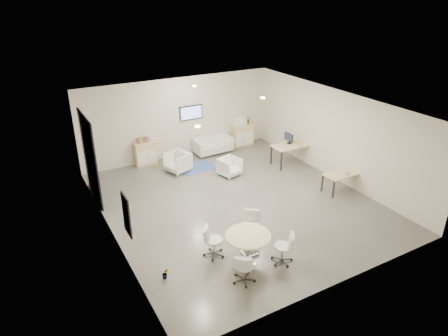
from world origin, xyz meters
TOP-DOWN VIEW (x-y plane):
  - room_shell at (0.00, 0.00)m, footprint 9.60×10.60m
  - glass_door at (-3.95, 2.51)m, footprint 0.09×1.90m
  - artwork at (-3.97, -1.60)m, footprint 0.05×0.54m
  - wall_tv at (0.50, 4.46)m, footprint 0.98×0.06m
  - ceiling_spots at (-0.20, 0.83)m, footprint 3.14×4.14m
  - sideboard_left at (-1.59, 4.26)m, footprint 0.83×0.43m
  - sideboard_right at (2.79, 4.24)m, footprint 0.96×0.46m
  - books at (-1.63, 4.26)m, footprint 0.48×0.14m
  - printer at (2.66, 4.25)m, footprint 0.57×0.50m
  - loveseat at (1.26, 4.10)m, footprint 1.61×0.85m
  - blue_rug at (0.00, 3.04)m, footprint 1.45×1.05m
  - armchair_left at (-0.74, 3.09)m, footprint 0.96×1.00m
  - armchair_right at (0.80, 1.86)m, footprint 0.86×0.83m
  - desk_rear at (3.41, 1.60)m, footprint 1.55×0.82m
  - desk_front at (3.49, -1.04)m, footprint 1.27×0.65m
  - monitor at (3.37, 1.75)m, footprint 0.20×0.50m
  - round_table at (-1.26, -2.65)m, footprint 1.17×1.17m
  - meeting_chairs at (-1.26, -2.65)m, footprint 2.19×2.19m
  - plant_cabinet at (3.08, 4.25)m, footprint 0.38×0.39m
  - plant_floor at (-3.40, -2.35)m, footprint 0.24×0.33m
  - cup at (3.54, -1.20)m, footprint 0.14×0.13m

SIDE VIEW (x-z plane):
  - blue_rug at x=0.00m, z-range 0.00..0.01m
  - plant_floor at x=-3.40m, z-range 0.00..0.13m
  - loveseat at x=1.26m, z-range 0.03..0.62m
  - armchair_right at x=0.80m, z-range 0.00..0.73m
  - meeting_chairs at x=-1.26m, z-range 0.00..0.82m
  - armchair_left at x=-0.74m, z-range 0.00..0.83m
  - sideboard_left at x=-1.59m, z-range 0.00..0.93m
  - sideboard_right at x=2.79m, z-range 0.00..0.96m
  - desk_front at x=3.49m, z-range 0.26..0.92m
  - round_table at x=-1.26m, z-range 0.27..0.98m
  - desk_rear at x=3.41m, z-range 0.32..1.11m
  - cup at x=3.54m, z-range 0.66..0.77m
  - monitor at x=3.37m, z-range 0.81..1.25m
  - books at x=-1.63m, z-range 0.93..1.15m
  - plant_cabinet at x=3.08m, z-range 0.96..1.20m
  - printer at x=2.66m, z-range 0.95..1.31m
  - glass_door at x=-3.95m, z-range 0.08..2.93m
  - artwork at x=-3.97m, z-range 1.03..2.07m
  - room_shell at x=0.00m, z-range -0.80..4.00m
  - wall_tv at x=0.50m, z-range 1.46..2.04m
  - ceiling_spots at x=-0.20m, z-range 3.17..3.20m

